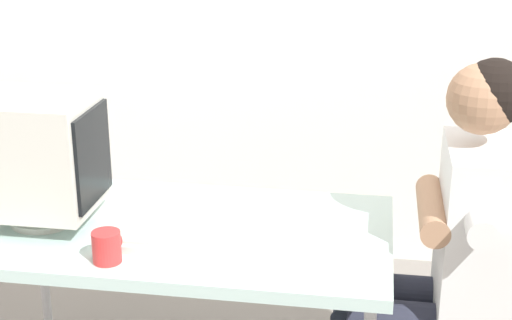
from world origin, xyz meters
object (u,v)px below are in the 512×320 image
at_px(keyboard, 146,219).
at_px(office_chair, 496,312).
at_px(desk_mug, 107,246).
at_px(person_seated, 446,241).
at_px(desk, 177,240).
at_px(crt_monitor, 39,154).

bearing_deg(keyboard, office_chair, 1.21).
relative_size(office_chair, desk_mug, 8.96).
distance_m(keyboard, person_seated, 0.98).
relative_size(desk, keyboard, 3.05).
distance_m(office_chair, person_seated, 0.30).
xyz_separation_m(person_seated, desk_mug, (-1.02, -0.31, 0.05)).
bearing_deg(office_chair, desk, -178.34).
relative_size(desk, office_chair, 1.61).
bearing_deg(office_chair, person_seated, -180.00).
bearing_deg(person_seated, office_chair, 0.00).
bearing_deg(crt_monitor, keyboard, 6.58).
distance_m(keyboard, desk_mug, 0.29).
relative_size(desk, crt_monitor, 3.28).
xyz_separation_m(crt_monitor, keyboard, (0.34, 0.04, -0.22)).
bearing_deg(person_seated, desk_mug, -163.24).
bearing_deg(desk, keyboard, 176.73).
relative_size(desk, person_seated, 1.07).
xyz_separation_m(keyboard, desk_mug, (-0.03, -0.28, 0.03)).
xyz_separation_m(office_chair, desk_mug, (-1.19, -0.31, 0.29)).
bearing_deg(crt_monitor, office_chair, 2.43).
bearing_deg(person_seated, crt_monitor, -177.24).
height_order(desk, person_seated, person_seated).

